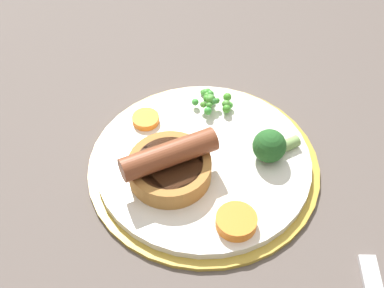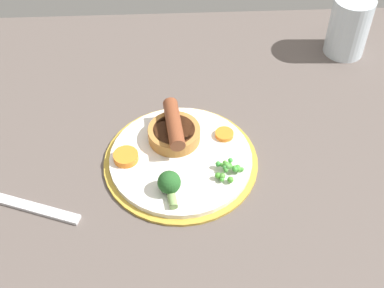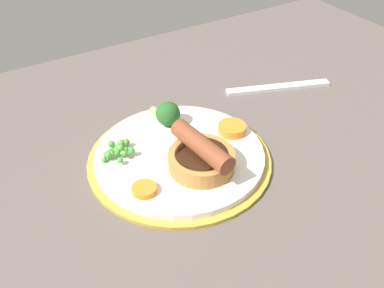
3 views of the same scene
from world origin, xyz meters
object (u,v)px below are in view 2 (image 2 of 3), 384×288
object	(u,v)px
sausage_pudding	(174,131)
carrot_slice_4	(224,134)
pea_pile	(228,169)
carrot_slice_1	(126,157)
fork	(24,205)
drinking_glass	(349,26)
dinner_plate	(181,160)
broccoli_floret_near	(169,184)

from	to	relation	value
sausage_pudding	carrot_slice_4	xyz separation A→B (cm)	(8.21, 0.23, -1.37)
pea_pile	sausage_pudding	bearing A→B (deg)	136.32
sausage_pudding	carrot_slice_1	world-z (taller)	sausage_pudding
fork	drinking_glass	xyz separation A→B (cm)	(56.51, 35.10, 5.53)
carrot_slice_4	dinner_plate	bearing A→B (deg)	-149.68
sausage_pudding	carrot_slice_4	bearing A→B (deg)	-94.27
drinking_glass	fork	bearing A→B (deg)	-148.15
dinner_plate	pea_pile	distance (cm)	8.29
dinner_plate	drinking_glass	world-z (taller)	drinking_glass
carrot_slice_1	drinking_glass	bearing A→B (deg)	33.71
carrot_slice_1	drinking_glass	xyz separation A→B (cm)	(41.47, 27.67, 3.85)
drinking_glass	carrot_slice_4	bearing A→B (deg)	-137.65
sausage_pudding	carrot_slice_1	xyz separation A→B (cm)	(-7.71, -4.14, -1.17)
carrot_slice_1	broccoli_floret_near	bearing A→B (deg)	-44.25
carrot_slice_1	fork	size ratio (longest dim) A/B	0.22
dinner_plate	carrot_slice_1	distance (cm)	8.74
pea_pile	broccoli_floret_near	world-z (taller)	broccoli_floret_near
dinner_plate	sausage_pudding	world-z (taller)	sausage_pudding
carrot_slice_1	pea_pile	bearing A→B (deg)	-12.84
sausage_pudding	drinking_glass	xyz separation A→B (cm)	(33.76, 23.52, 2.68)
carrot_slice_4	drinking_glass	xyz separation A→B (cm)	(25.55, 23.29, 4.05)
carrot_slice_4	carrot_slice_1	bearing A→B (deg)	-164.64
dinner_plate	pea_pile	size ratio (longest dim) A/B	5.25
dinner_plate	carrot_slice_4	bearing A→B (deg)	30.32
broccoli_floret_near	carrot_slice_4	distance (cm)	14.34
carrot_slice_1	fork	distance (cm)	16.86
broccoli_floret_near	drinking_glass	world-z (taller)	drinking_glass
dinner_plate	drinking_glass	size ratio (longest dim) A/B	2.11
drinking_glass	carrot_slice_1	bearing A→B (deg)	-146.29
broccoli_floret_near	drinking_glass	xyz separation A→B (cm)	(34.71, 34.25, 2.77)
sausage_pudding	drinking_glass	world-z (taller)	drinking_glass
fork	carrot_slice_4	bearing A→B (deg)	41.09
dinner_plate	pea_pile	world-z (taller)	pea_pile
broccoli_floret_near	fork	world-z (taller)	broccoli_floret_near
sausage_pudding	pea_pile	size ratio (longest dim) A/B	2.14
dinner_plate	drinking_glass	distance (cm)	43.20
carrot_slice_4	fork	size ratio (longest dim) A/B	0.17
dinner_plate	pea_pile	bearing A→B (deg)	-27.28
drinking_glass	broccoli_floret_near	bearing A→B (deg)	-135.39
sausage_pudding	carrot_slice_1	distance (cm)	8.83
broccoli_floret_near	fork	size ratio (longest dim) A/B	0.31
sausage_pudding	fork	world-z (taller)	sausage_pudding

